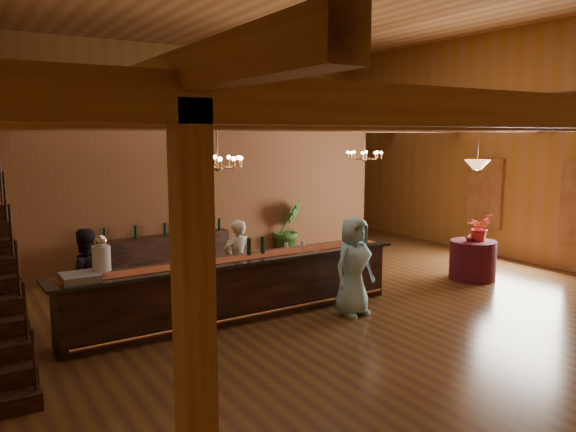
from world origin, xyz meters
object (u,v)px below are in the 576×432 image
raffle_drum (359,234)px  round_table (473,260)px  chandelier_right (364,155)px  staff_second (85,278)px  beverage_dispenser (101,256)px  chandelier_left (217,161)px  bartender (238,261)px  backbar_shelf (166,254)px  guest (354,266)px  floor_plant (288,229)px  tasting_bar (239,288)px  pendant_lamp (477,165)px

raffle_drum → round_table: (2.80, -0.30, -0.77)m
chandelier_right → staff_second: size_ratio=0.51×
beverage_dispenser → staff_second: 1.02m
beverage_dispenser → chandelier_left: bearing=6.5°
raffle_drum → bartender: size_ratio=0.23×
staff_second → chandelier_right: bearing=-172.4°
backbar_shelf → guest: (1.73, -4.40, 0.41)m
staff_second → floor_plant: (5.40, 2.74, -0.09)m
chandelier_right → floor_plant: 2.66m
floor_plant → backbar_shelf: bearing=-179.3°
floor_plant → guest: bearing=-107.9°
tasting_bar → beverage_dispenser: beverage_dispenser is taller
beverage_dispenser → backbar_shelf: bearing=58.8°
raffle_drum → floor_plant: bearing=79.7°
chandelier_left → bartender: chandelier_left is taller
backbar_shelf → guest: size_ratio=1.78×
round_table → pendant_lamp: size_ratio=1.05×
chandelier_left → chandelier_right: bearing=22.2°
raffle_drum → bartender: 2.30m
tasting_bar → floor_plant: bearing=47.2°
tasting_bar → chandelier_left: size_ratio=7.54×
tasting_bar → floor_plant: floor_plant is taller
tasting_bar → pendant_lamp: 5.63m
pendant_lamp → bartender: bearing=167.1°
chandelier_right → pendant_lamp: bearing=-65.0°
staff_second → floor_plant: 6.06m
raffle_drum → guest: guest is taller
tasting_bar → round_table: bearing=-4.7°
backbar_shelf → chandelier_left: bearing=-100.7°
chandelier_right → pendant_lamp: 2.55m
floor_plant → staff_second: bearing=-153.1°
pendant_lamp → floor_plant: 4.75m
round_table → guest: (-3.58, -0.55, 0.42)m
backbar_shelf → beverage_dispenser: bearing=-127.6°
beverage_dispenser → chandelier_left: size_ratio=0.75×
chandelier_left → raffle_drum: bearing=-3.6°
raffle_drum → backbar_shelf: size_ratio=0.11×
tasting_bar → pendant_lamp: size_ratio=6.70×
round_table → chandelier_right: size_ratio=1.17×
beverage_dispenser → tasting_bar: bearing=0.4°
tasting_bar → round_table: (5.30, -0.28, -0.10)m
round_table → guest: size_ratio=0.57×
beverage_dispenser → pendant_lamp: (7.48, -0.26, 1.11)m
round_table → chandelier_left: (-5.56, 0.48, 2.17)m
chandelier_right → guest: size_ratio=0.48×
bartender → staff_second: bearing=-2.1°
backbar_shelf → chandelier_right: (4.23, -1.54, 2.14)m
tasting_bar → beverage_dispenser: bearing=178.7°
guest → floor_plant: size_ratio=1.19×
raffle_drum → guest: size_ratio=0.20×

